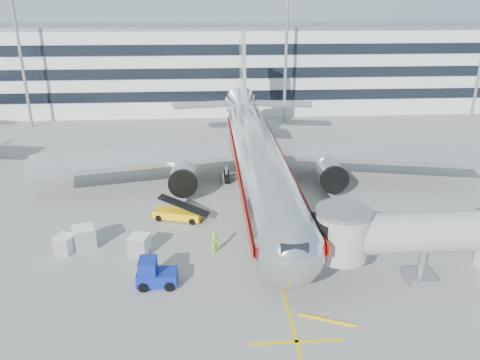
{
  "coord_description": "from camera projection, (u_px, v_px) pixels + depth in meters",
  "views": [
    {
      "loc": [
        -5.18,
        -37.37,
        20.0
      ],
      "look_at": [
        -2.32,
        4.0,
        4.0
      ],
      "focal_mm": 35.0,
      "sensor_mm": 36.0,
      "label": 1
    }
  ],
  "objects": [
    {
      "name": "stop_bar",
      "position": [
        297.0,
        342.0,
        29.28
      ],
      "size": [
        6.0,
        0.25,
        0.01
      ],
      "primitive_type": "cube",
      "color": "#E1B80B",
      "rests_on": "ground"
    },
    {
      "name": "ground",
      "position": [
        269.0,
        236.0,
        42.32
      ],
      "size": [
        180.0,
        180.0,
        0.0
      ],
      "primitive_type": "plane",
      "color": "gray",
      "rests_on": "ground"
    },
    {
      "name": "cargo_container_right",
      "position": [
        65.0,
        244.0,
        39.49
      ],
      "size": [
        1.82,
        1.82,
        1.51
      ],
      "color": "silver",
      "rests_on": "ground"
    },
    {
      "name": "ramp_worker",
      "position": [
        215.0,
        242.0,
        39.15
      ],
      "size": [
        0.83,
        0.89,
        2.04
      ],
      "primitive_type": "imported",
      "rotation": [
        0.0,
        0.0,
        0.96
      ],
      "color": "#7EF119",
      "rests_on": "ground"
    },
    {
      "name": "light_mast_centre",
      "position": [
        287.0,
        33.0,
        76.57
      ],
      "size": [
        2.4,
        1.2,
        25.45
      ],
      "color": "gray",
      "rests_on": "ground"
    },
    {
      "name": "main_jet",
      "position": [
        256.0,
        152.0,
        51.7
      ],
      "size": [
        50.95,
        48.7,
        16.06
      ],
      "color": "silver",
      "rests_on": "ground"
    },
    {
      "name": "cargo_container_front",
      "position": [
        140.0,
        245.0,
        39.21
      ],
      "size": [
        1.92,
        1.92,
        1.64
      ],
      "color": "silver",
      "rests_on": "ground"
    },
    {
      "name": "terminal",
      "position": [
        233.0,
        65.0,
        93.44
      ],
      "size": [
        150.0,
        24.25,
        15.6
      ],
      "color": "silver",
      "rests_on": "ground"
    },
    {
      "name": "lead_in_line",
      "position": [
        257.0,
        194.0,
        51.62
      ],
      "size": [
        0.25,
        70.0,
        0.01
      ],
      "primitive_type": "cube",
      "color": "#E1B80B",
      "rests_on": "ground"
    },
    {
      "name": "cargo_container_left",
      "position": [
        84.0,
        237.0,
        40.18
      ],
      "size": [
        2.31,
        2.31,
        1.88
      ],
      "color": "silver",
      "rests_on": "ground"
    },
    {
      "name": "baggage_tug",
      "position": [
        154.0,
        274.0,
        34.74
      ],
      "size": [
        2.98,
        1.93,
        2.22
      ],
      "color": "navy",
      "rests_on": "ground"
    },
    {
      "name": "jet_bridge",
      "position": [
        448.0,
        235.0,
        34.26
      ],
      "size": [
        17.8,
        4.5,
        7.0
      ],
      "color": "silver",
      "rests_on": "ground"
    },
    {
      "name": "light_mast_west",
      "position": [
        17.0,
        35.0,
        73.79
      ],
      "size": [
        2.4,
        1.2,
        25.45
      ],
      "color": "gray",
      "rests_on": "ground"
    },
    {
      "name": "belt_loader",
      "position": [
        178.0,
        213.0,
        45.36
      ],
      "size": [
        5.04,
        2.99,
        2.36
      ],
      "color": "#FFBA0A",
      "rests_on": "ground"
    }
  ]
}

